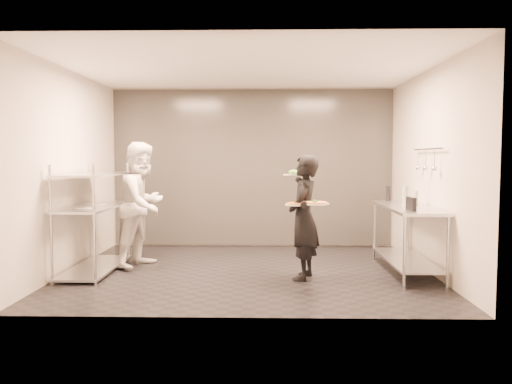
{
  "coord_description": "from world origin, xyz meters",
  "views": [
    {
      "loc": [
        0.26,
        -6.84,
        1.59
      ],
      "look_at": [
        0.1,
        0.16,
        1.1
      ],
      "focal_mm": 35.0,
      "sensor_mm": 36.0,
      "label": 1
    }
  ],
  "objects_px": {
    "pass_rack": "(94,216)",
    "chef": "(143,204)",
    "pizza_plate_near": "(297,204)",
    "salad_plate": "(293,173)",
    "prep_counter": "(407,227)",
    "waiter": "(304,217)",
    "bottle_dark": "(388,193)",
    "bottle_clear": "(416,198)",
    "pizza_plate_far": "(316,203)",
    "pos_monitor": "(411,204)",
    "bottle_green": "(405,195)"
  },
  "relations": [
    {
      "from": "salad_plate",
      "to": "bottle_clear",
      "type": "bearing_deg",
      "value": 6.33
    },
    {
      "from": "prep_counter",
      "to": "salad_plate",
      "type": "distance_m",
      "value": 1.74
    },
    {
      "from": "pos_monitor",
      "to": "bottle_clear",
      "type": "relative_size",
      "value": 1.16
    },
    {
      "from": "prep_counter",
      "to": "bottle_green",
      "type": "relative_size",
      "value": 6.44
    },
    {
      "from": "pizza_plate_far",
      "to": "bottle_clear",
      "type": "relative_size",
      "value": 1.59
    },
    {
      "from": "pizza_plate_near",
      "to": "pass_rack",
      "type": "bearing_deg",
      "value": 168.4
    },
    {
      "from": "prep_counter",
      "to": "waiter",
      "type": "relative_size",
      "value": 1.11
    },
    {
      "from": "prep_counter",
      "to": "waiter",
      "type": "distance_m",
      "value": 1.51
    },
    {
      "from": "prep_counter",
      "to": "salad_plate",
      "type": "height_order",
      "value": "salad_plate"
    },
    {
      "from": "pizza_plate_near",
      "to": "bottle_green",
      "type": "bearing_deg",
      "value": 23.79
    },
    {
      "from": "prep_counter",
      "to": "bottle_clear",
      "type": "bearing_deg",
      "value": 24.28
    },
    {
      "from": "pizza_plate_near",
      "to": "bottle_green",
      "type": "height_order",
      "value": "bottle_green"
    },
    {
      "from": "salad_plate",
      "to": "bottle_clear",
      "type": "relative_size",
      "value": 1.37
    },
    {
      "from": "waiter",
      "to": "bottle_dark",
      "type": "height_order",
      "value": "waiter"
    },
    {
      "from": "pass_rack",
      "to": "bottle_dark",
      "type": "height_order",
      "value": "pass_rack"
    },
    {
      "from": "waiter",
      "to": "bottle_green",
      "type": "relative_size",
      "value": 5.79
    },
    {
      "from": "pos_monitor",
      "to": "bottle_dark",
      "type": "bearing_deg",
      "value": 82.43
    },
    {
      "from": "waiter",
      "to": "pizza_plate_near",
      "type": "xyz_separation_m",
      "value": [
        -0.1,
        -0.18,
        0.19
      ]
    },
    {
      "from": "salad_plate",
      "to": "bottle_dark",
      "type": "distance_m",
      "value": 1.8
    },
    {
      "from": "waiter",
      "to": "bottle_green",
      "type": "height_order",
      "value": "waiter"
    },
    {
      "from": "pass_rack",
      "to": "salad_plate",
      "type": "xyz_separation_m",
      "value": [
        2.76,
        -0.13,
        0.6
      ]
    },
    {
      "from": "bottle_clear",
      "to": "pos_monitor",
      "type": "bearing_deg",
      "value": -111.07
    },
    {
      "from": "chef",
      "to": "pizza_plate_near",
      "type": "xyz_separation_m",
      "value": [
        2.19,
        -0.92,
        0.1
      ]
    },
    {
      "from": "bottle_dark",
      "to": "pass_rack",
      "type": "bearing_deg",
      "value": -169.34
    },
    {
      "from": "prep_counter",
      "to": "bottle_dark",
      "type": "xyz_separation_m",
      "value": [
        -0.07,
        0.8,
        0.41
      ]
    },
    {
      "from": "salad_plate",
      "to": "bottle_green",
      "type": "xyz_separation_m",
      "value": [
        1.57,
        0.23,
        -0.31
      ]
    },
    {
      "from": "waiter",
      "to": "bottle_dark",
      "type": "distance_m",
      "value": 1.84
    },
    {
      "from": "pizza_plate_near",
      "to": "bottle_clear",
      "type": "distance_m",
      "value": 1.79
    },
    {
      "from": "chef",
      "to": "salad_plate",
      "type": "relative_size",
      "value": 6.43
    },
    {
      "from": "pizza_plate_near",
      "to": "bottle_dark",
      "type": "distance_m",
      "value": 2.02
    },
    {
      "from": "pizza_plate_far",
      "to": "pos_monitor",
      "type": "distance_m",
      "value": 1.19
    },
    {
      "from": "pizza_plate_near",
      "to": "pos_monitor",
      "type": "relative_size",
      "value": 1.27
    },
    {
      "from": "bottle_clear",
      "to": "pass_rack",
      "type": "bearing_deg",
      "value": -179.2
    },
    {
      "from": "prep_counter",
      "to": "pizza_plate_far",
      "type": "distance_m",
      "value": 1.52
    },
    {
      "from": "pass_rack",
      "to": "waiter",
      "type": "xyz_separation_m",
      "value": [
        2.89,
        -0.39,
        0.04
      ]
    },
    {
      "from": "bottle_clear",
      "to": "waiter",
      "type": "bearing_deg",
      "value": -164.07
    },
    {
      "from": "pizza_plate_far",
      "to": "pos_monitor",
      "type": "height_order",
      "value": "pos_monitor"
    },
    {
      "from": "pass_rack",
      "to": "chef",
      "type": "bearing_deg",
      "value": 30.04
    },
    {
      "from": "pass_rack",
      "to": "chef",
      "type": "xyz_separation_m",
      "value": [
        0.6,
        0.35,
        0.13
      ]
    },
    {
      "from": "prep_counter",
      "to": "bottle_clear",
      "type": "distance_m",
      "value": 0.42
    },
    {
      "from": "chef",
      "to": "bottle_clear",
      "type": "distance_m",
      "value": 3.88
    },
    {
      "from": "waiter",
      "to": "chef",
      "type": "height_order",
      "value": "chef"
    },
    {
      "from": "pizza_plate_near",
      "to": "bottle_clear",
      "type": "bearing_deg",
      "value": 20.71
    },
    {
      "from": "pass_rack",
      "to": "pos_monitor",
      "type": "bearing_deg",
      "value": -8.03
    },
    {
      "from": "salad_plate",
      "to": "chef",
      "type": "bearing_deg",
      "value": 167.67
    },
    {
      "from": "pizza_plate_near",
      "to": "prep_counter",
      "type": "bearing_deg",
      "value": 20.4
    },
    {
      "from": "salad_plate",
      "to": "pos_monitor",
      "type": "relative_size",
      "value": 1.18
    },
    {
      "from": "salad_plate",
      "to": "pass_rack",
      "type": "bearing_deg",
      "value": 177.39
    },
    {
      "from": "chef",
      "to": "bottle_clear",
      "type": "bearing_deg",
      "value": -72.87
    },
    {
      "from": "pizza_plate_near",
      "to": "salad_plate",
      "type": "height_order",
      "value": "salad_plate"
    }
  ]
}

